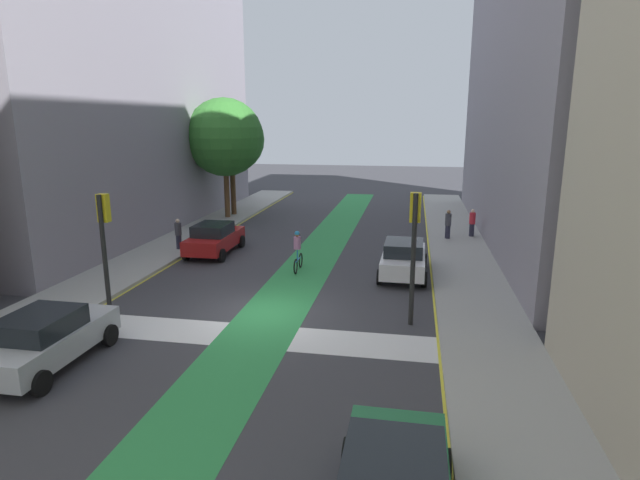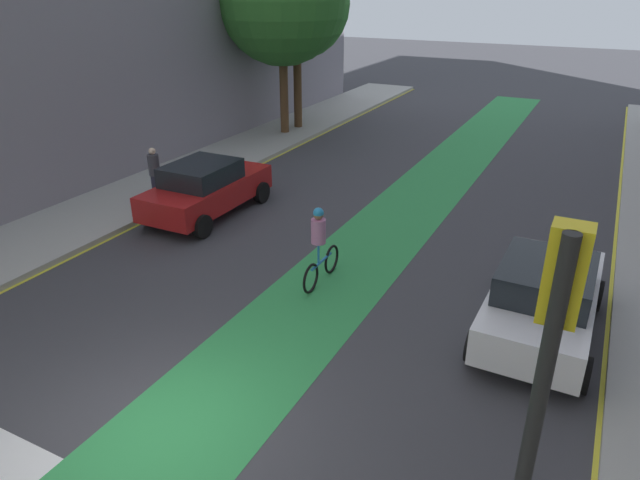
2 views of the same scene
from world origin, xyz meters
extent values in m
plane|color=#38383D|center=(0.00, 0.00, 0.00)|extent=(120.00, 120.00, 0.00)
cube|color=#2D8C47|center=(0.35, 0.00, 0.00)|extent=(2.40, 60.00, 0.01)
cylinder|color=black|center=(5.11, -0.17, 2.19)|extent=(0.16, 0.16, 4.38)
cube|color=gold|center=(5.11, 0.03, 3.90)|extent=(0.35, 0.28, 0.95)
sphere|color=#3F0A0A|center=(5.11, 0.17, 4.20)|extent=(0.20, 0.20, 0.20)
sphere|color=yellow|center=(5.11, 0.17, 3.90)|extent=(0.20, 0.20, 0.20)
sphere|color=#0C3814|center=(5.11, 0.17, 3.60)|extent=(0.20, 0.20, 0.20)
cube|color=#A51919|center=(-4.74, 7.49, 0.67)|extent=(1.82, 4.21, 0.70)
cube|color=black|center=(-4.74, 7.29, 1.29)|extent=(1.61, 2.01, 0.55)
cylinder|color=black|center=(-5.64, 8.96, 0.32)|extent=(0.22, 0.64, 0.64)
cylinder|color=black|center=(-3.84, 8.97, 0.32)|extent=(0.22, 0.64, 0.64)
cylinder|color=black|center=(-5.63, 6.02, 0.32)|extent=(0.22, 0.64, 0.64)
cylinder|color=black|center=(-3.83, 6.03, 0.32)|extent=(0.22, 0.64, 0.64)
cube|color=silver|center=(4.74, 5.35, 0.67)|extent=(1.86, 4.22, 0.70)
cube|color=black|center=(4.74, 5.15, 1.29)|extent=(1.63, 2.02, 0.55)
cylinder|color=black|center=(3.86, 6.83, 0.32)|extent=(0.23, 0.64, 0.64)
cylinder|color=black|center=(5.66, 6.81, 0.32)|extent=(0.23, 0.64, 0.64)
cylinder|color=black|center=(3.82, 3.90, 0.32)|extent=(0.23, 0.64, 0.64)
cylinder|color=black|center=(5.62, 3.87, 0.32)|extent=(0.23, 0.64, 0.64)
torus|color=black|center=(0.07, 5.80, 0.34)|extent=(0.06, 0.68, 0.68)
torus|color=black|center=(0.08, 4.75, 0.34)|extent=(0.06, 0.68, 0.68)
cylinder|color=#2672BF|center=(0.08, 5.27, 0.52)|extent=(0.07, 0.95, 0.06)
cylinder|color=#2672BF|center=(0.08, 5.12, 0.79)|extent=(0.05, 0.05, 0.50)
cylinder|color=#BF72A5|center=(0.08, 5.12, 1.31)|extent=(0.32, 0.32, 0.55)
sphere|color=#8C6647|center=(0.08, 5.12, 1.70)|extent=(0.22, 0.22, 0.22)
sphere|color=#268CCC|center=(0.08, 5.12, 1.74)|extent=(0.23, 0.23, 0.23)
cylinder|color=#262638|center=(-6.73, 7.56, 0.51)|extent=(0.28, 0.28, 0.71)
cylinder|color=#3F3F47|center=(-6.73, 7.56, 1.18)|extent=(0.34, 0.34, 0.63)
sphere|color=beige|center=(-6.73, 7.56, 1.60)|extent=(0.21, 0.21, 0.21)
cylinder|color=brown|center=(-7.33, 17.60, 1.94)|extent=(0.36, 0.36, 3.59)
sphere|color=#387F33|center=(-7.33, 17.60, 5.32)|extent=(4.51, 4.51, 4.51)
cylinder|color=brown|center=(-7.37, 16.47, 1.92)|extent=(0.36, 0.36, 3.55)
sphere|color=#2D6B28|center=(-7.37, 16.47, 5.49)|extent=(5.13, 5.13, 5.13)
camera|label=1|loc=(5.01, -16.43, 6.63)|focal=28.88mm
camera|label=2|loc=(5.20, -4.90, 6.27)|focal=32.07mm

